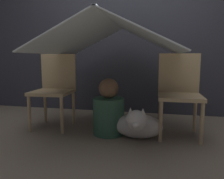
{
  "coord_description": "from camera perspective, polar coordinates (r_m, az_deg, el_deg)",
  "views": [
    {
      "loc": [
        0.49,
        -2.04,
        0.8
      ],
      "look_at": [
        0.0,
        0.25,
        0.47
      ],
      "focal_mm": 35.0,
      "sensor_mm": 36.0,
      "label": 1
    }
  ],
  "objects": [
    {
      "name": "sheet_canopy",
      "position": [
        2.35,
        0.0,
        13.73
      ],
      "size": [
        1.42,
        1.32,
        0.35
      ],
      "color": "silver"
    },
    {
      "name": "chair_left",
      "position": [
        2.67,
        -14.72,
        0.74
      ],
      "size": [
        0.45,
        0.45,
        0.86
      ],
      "rotation": [
        0.0,
        0.0,
        0.05
      ],
      "color": "#D1B27F",
      "rests_on": "ground_plane"
    },
    {
      "name": "person_front",
      "position": [
        2.34,
        -0.88,
        -5.7
      ],
      "size": [
        0.33,
        0.33,
        0.6
      ],
      "color": "#38664C",
      "rests_on": "ground_plane"
    },
    {
      "name": "dog",
      "position": [
        2.21,
        6.76,
        -9.13
      ],
      "size": [
        0.49,
        0.44,
        0.36
      ],
      "color": "silver",
      "rests_on": "ground_plane"
    },
    {
      "name": "chair_right",
      "position": [
        2.39,
        17.18,
        -0.18
      ],
      "size": [
        0.44,
        0.44,
        0.86
      ],
      "rotation": [
        0.0,
        0.0,
        0.01
      ],
      "color": "#D1B27F",
      "rests_on": "ground_plane"
    },
    {
      "name": "ground_plane",
      "position": [
        2.24,
        -1.36,
        -12.93
      ],
      "size": [
        8.8,
        8.8,
        0.0
      ],
      "primitive_type": "plane",
      "color": "gray"
    },
    {
      "name": "wall_back",
      "position": [
        3.31,
        3.65,
        15.8
      ],
      "size": [
        7.0,
        0.05,
        2.5
      ],
      "color": "#3D3D47",
      "rests_on": "ground_plane"
    }
  ]
}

